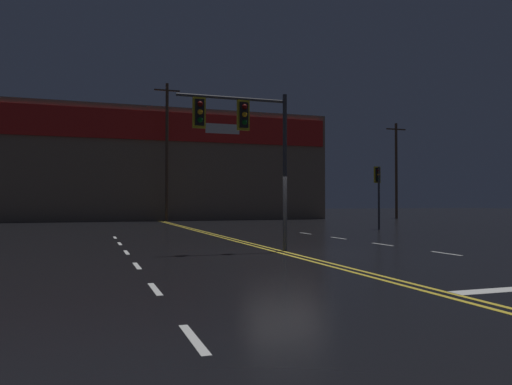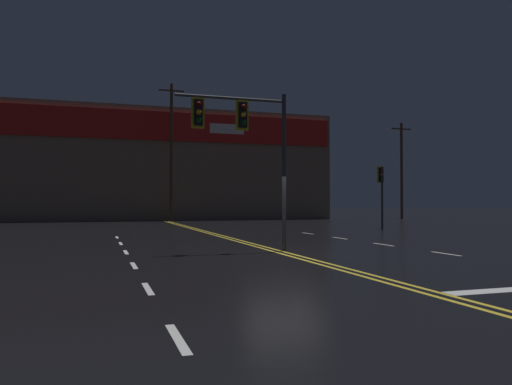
% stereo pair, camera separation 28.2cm
% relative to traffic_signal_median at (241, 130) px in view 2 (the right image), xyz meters
% --- Properties ---
extents(ground_plane, '(200.00, 200.00, 0.00)m').
position_rel_traffic_signal_median_xyz_m(ground_plane, '(1.23, -0.68, -4.01)').
color(ground_plane, black).
extents(road_markings, '(14.29, 60.00, 0.01)m').
position_rel_traffic_signal_median_xyz_m(road_markings, '(2.12, -2.07, -4.00)').
color(road_markings, gold).
rests_on(road_markings, ground).
extents(traffic_signal_median, '(3.76, 0.36, 5.28)m').
position_rel_traffic_signal_median_xyz_m(traffic_signal_median, '(0.00, 0.00, 0.00)').
color(traffic_signal_median, '#38383D').
rests_on(traffic_signal_median, ground).
extents(traffic_signal_corner_northeast, '(0.42, 0.36, 3.79)m').
position_rel_traffic_signal_median_xyz_m(traffic_signal_corner_northeast, '(11.82, 10.51, -1.22)').
color(traffic_signal_corner_northeast, '#38383D').
rests_on(traffic_signal_corner_northeast, ground).
extents(building_backdrop, '(32.26, 10.23, 10.13)m').
position_rel_traffic_signal_median_xyz_m(building_backdrop, '(1.24, 33.61, 1.07)').
color(building_backdrop, '#7A6651').
rests_on(building_backdrop, ground).
extents(utility_pole_row, '(48.28, 0.26, 11.89)m').
position_rel_traffic_signal_median_xyz_m(utility_pole_row, '(0.46, 27.39, 1.71)').
color(utility_pole_row, '#4C3828').
rests_on(utility_pole_row, ground).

